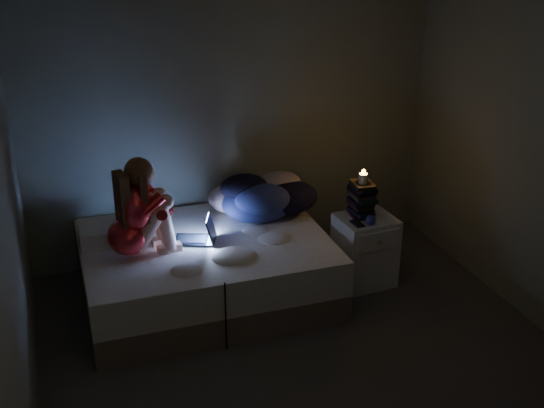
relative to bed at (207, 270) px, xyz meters
name	(u,v)px	position (x,y,z in m)	size (l,w,h in m)	color
floor	(311,367)	(0.47, -1.10, -0.27)	(3.60, 3.80, 0.02)	#413B38
wall_back	(233,111)	(0.47, 0.81, 1.04)	(3.60, 0.02, 2.60)	slate
wall_front	(508,376)	(0.47, -3.01, 1.04)	(3.60, 0.02, 2.60)	slate
wall_left	(4,232)	(-1.34, -1.10, 1.04)	(0.02, 3.80, 2.60)	slate
bed	(207,270)	(0.00, 0.00, 0.00)	(1.89, 1.42, 0.52)	#B6B3AD
pillow	(112,232)	(-0.68, 0.23, 0.33)	(0.50, 0.35, 0.14)	silver
woman	(126,209)	(-0.59, -0.07, 0.64)	(0.47, 0.31, 0.76)	#9A0912
laptop	(194,228)	(-0.08, 0.01, 0.37)	(0.31, 0.22, 0.22)	black
clothes_pile	(258,195)	(0.53, 0.30, 0.46)	(0.66, 0.53, 0.39)	navy
nightstand	(365,250)	(1.31, -0.16, 0.04)	(0.44, 0.40, 0.59)	silver
book_stack	(362,200)	(1.28, -0.11, 0.47)	(0.19, 0.25, 0.28)	black
candle	(363,179)	(1.28, -0.11, 0.66)	(0.07, 0.07, 0.08)	beige
phone	(356,223)	(1.18, -0.24, 0.34)	(0.07, 0.14, 0.01)	black
blue_orb	(370,220)	(1.27, -0.29, 0.37)	(0.08, 0.08, 0.08)	navy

